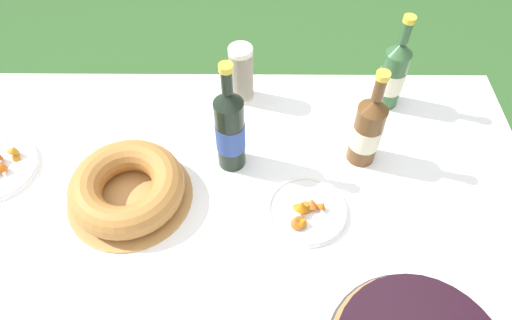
% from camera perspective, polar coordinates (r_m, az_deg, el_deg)
% --- Properties ---
extents(garden_table, '(1.71, 1.24, 0.76)m').
position_cam_1_polar(garden_table, '(1.19, -5.64, -12.18)').
color(garden_table, brown).
rests_on(garden_table, ground_plane).
extents(tablecloth, '(1.72, 1.25, 0.10)m').
position_cam_1_polar(tablecloth, '(1.14, -5.84, -11.08)').
color(tablecloth, white).
rests_on(tablecloth, garden_table).
extents(bundt_cake, '(0.32, 0.32, 0.09)m').
position_cam_1_polar(bundt_cake, '(1.20, -15.79, -3.39)').
color(bundt_cake, '#B78447').
rests_on(bundt_cake, tablecloth).
extents(cup_stack, '(0.07, 0.07, 0.19)m').
position_cam_1_polar(cup_stack, '(1.37, -1.85, 10.71)').
color(cup_stack, beige).
rests_on(cup_stack, tablecloth).
extents(cider_bottle_green, '(0.08, 0.08, 0.31)m').
position_cam_1_polar(cider_bottle_green, '(1.40, 16.73, 10.27)').
color(cider_bottle_green, '#2D562D').
rests_on(cider_bottle_green, tablecloth).
extents(cider_bottle_amber, '(0.08, 0.08, 0.31)m').
position_cam_1_polar(cider_bottle_amber, '(1.23, 13.77, 3.71)').
color(cider_bottle_amber, brown).
rests_on(cider_bottle_amber, tablecloth).
extents(juice_bottle_red, '(0.08, 0.08, 0.34)m').
position_cam_1_polar(juice_bottle_red, '(1.17, -3.27, 3.80)').
color(juice_bottle_red, black).
rests_on(juice_bottle_red, tablecloth).
extents(snack_plate_left, '(0.21, 0.21, 0.06)m').
position_cam_1_polar(snack_plate_left, '(1.17, 6.34, -6.25)').
color(snack_plate_left, white).
rests_on(snack_plate_left, tablecloth).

